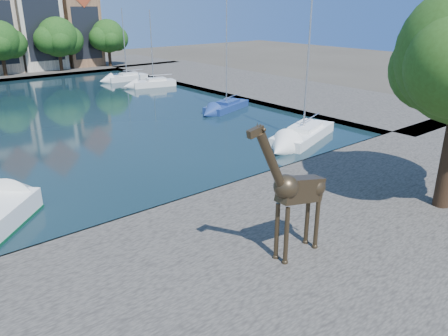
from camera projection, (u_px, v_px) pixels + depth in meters
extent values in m
plane|color=#38332B|center=(214.00, 196.00, 24.29)|extent=(160.00, 160.00, 0.00)
cube|color=black|center=(59.00, 116.00, 41.67)|extent=(38.00, 50.00, 0.08)
cube|color=#534F48|center=(312.00, 242.00, 19.13)|extent=(50.00, 14.00, 0.50)
cube|color=#534F48|center=(252.00, 85.00, 56.41)|extent=(14.00, 52.00, 0.50)
cube|color=beige|center=(34.00, 28.00, 67.61)|extent=(6.37, 9.00, 12.00)
cube|color=black|center=(44.00, 30.00, 64.37)|extent=(5.20, 0.05, 9.00)
cube|color=brown|center=(76.00, 32.00, 71.73)|extent=(5.39, 9.00, 10.50)
cube|color=black|center=(87.00, 33.00, 68.48)|extent=(4.40, 0.05, 7.88)
cylinder|color=#332114|center=(4.00, 64.00, 61.33)|extent=(0.50, 0.50, 3.20)
sphere|color=#143D11|center=(0.00, 40.00, 60.19)|extent=(5.40, 5.40, 5.40)
sphere|color=#143D11|center=(12.00, 44.00, 61.56)|extent=(4.05, 4.05, 4.05)
cylinder|color=#332114|center=(61.00, 60.00, 66.07)|extent=(0.50, 0.50, 3.20)
sphere|color=#143D11|center=(58.00, 37.00, 64.89)|extent=(5.80, 5.80, 5.80)
sphere|color=#143D11|center=(69.00, 40.00, 66.34)|extent=(4.35, 4.35, 4.35)
sphere|color=#143D11|center=(48.00, 40.00, 63.76)|extent=(4.06, 4.06, 4.06)
cylinder|color=#332114|center=(110.00, 56.00, 70.81)|extent=(0.50, 0.50, 3.20)
sphere|color=#143D11|center=(108.00, 36.00, 69.69)|extent=(5.20, 5.20, 5.20)
sphere|color=#143D11|center=(116.00, 39.00, 71.02)|extent=(3.90, 3.90, 3.90)
sphere|color=#143D11|center=(101.00, 38.00, 68.65)|extent=(3.64, 3.64, 3.64)
cylinder|color=#372B1B|center=(286.00, 236.00, 16.69)|extent=(0.18, 0.18, 2.39)
cylinder|color=#372B1B|center=(277.00, 231.00, 17.05)|extent=(0.18, 0.18, 2.39)
cylinder|color=#372B1B|center=(317.00, 222.00, 17.79)|extent=(0.18, 0.18, 2.39)
cylinder|color=#372B1B|center=(307.00, 218.00, 18.15)|extent=(0.18, 0.18, 2.39)
cube|color=#372B1B|center=(301.00, 189.00, 16.89)|extent=(2.33, 0.65, 1.40)
cylinder|color=#372B1B|center=(271.00, 161.00, 15.32)|extent=(1.54, 0.36, 2.48)
cube|color=#372B1B|center=(255.00, 132.00, 14.40)|extent=(0.67, 0.21, 0.38)
cube|color=white|center=(303.00, 133.00, 34.10)|extent=(7.60, 4.70, 0.98)
cube|color=white|center=(303.00, 129.00, 33.98)|extent=(3.54, 2.68, 0.55)
cylinder|color=#B2B2B7|center=(308.00, 54.00, 31.98)|extent=(0.13, 0.13, 11.49)
cube|color=navy|center=(226.00, 106.00, 43.65)|extent=(5.94, 3.67, 0.82)
cube|color=navy|center=(226.00, 103.00, 43.56)|extent=(2.77, 2.09, 0.46)
cylinder|color=#B2B2B7|center=(227.00, 51.00, 41.79)|extent=(0.11, 0.11, 10.10)
cube|color=silver|center=(154.00, 83.00, 55.99)|extent=(5.73, 3.05, 0.98)
cube|color=silver|center=(153.00, 80.00, 55.87)|extent=(2.62, 1.82, 0.54)
cylinder|color=#B2B2B7|center=(152.00, 46.00, 54.38)|extent=(0.13, 0.13, 8.59)
cube|color=silver|center=(127.00, 77.00, 60.51)|extent=(5.61, 2.03, 0.93)
cube|color=silver|center=(127.00, 75.00, 60.40)|extent=(2.46, 1.40, 0.51)
cylinder|color=#B2B2B7|center=(124.00, 42.00, 58.88)|extent=(0.12, 0.12, 8.75)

